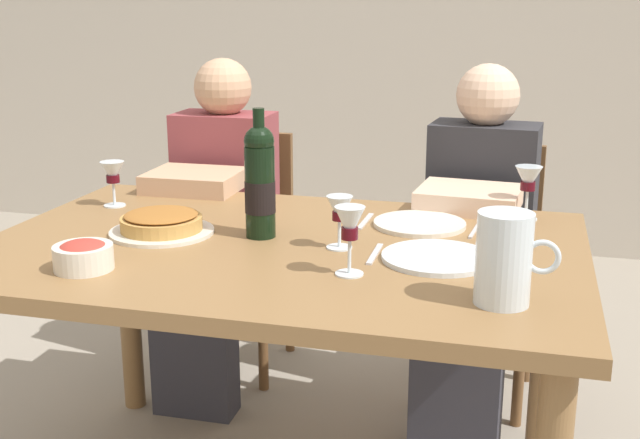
% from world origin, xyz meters
% --- Properties ---
extents(dining_table, '(1.50, 1.00, 0.76)m').
position_xyz_m(dining_table, '(0.00, 0.00, 0.67)').
color(dining_table, olive).
rests_on(dining_table, ground).
extents(wine_bottle, '(0.08, 0.08, 0.33)m').
position_xyz_m(wine_bottle, '(-0.07, 0.05, 0.90)').
color(wine_bottle, black).
rests_on(wine_bottle, dining_table).
extents(water_pitcher, '(0.17, 0.11, 0.19)m').
position_xyz_m(water_pitcher, '(0.55, -0.28, 0.84)').
color(water_pitcher, silver).
rests_on(water_pitcher, dining_table).
extents(baked_tart, '(0.27, 0.27, 0.06)m').
position_xyz_m(baked_tart, '(-0.33, 0.01, 0.79)').
color(baked_tart, silver).
rests_on(baked_tart, dining_table).
extents(salad_bowl, '(0.13, 0.13, 0.07)m').
position_xyz_m(salad_bowl, '(-0.37, -0.30, 0.79)').
color(salad_bowl, silver).
rests_on(salad_bowl, dining_table).
extents(wine_glass_left_diner, '(0.07, 0.07, 0.16)m').
position_xyz_m(wine_glass_left_diner, '(0.22, -0.19, 0.87)').
color(wine_glass_left_diner, silver).
rests_on(wine_glass_left_diner, dining_table).
extents(wine_glass_right_diner, '(0.07, 0.07, 0.13)m').
position_xyz_m(wine_glass_right_diner, '(0.15, 0.00, 0.85)').
color(wine_glass_right_diner, silver).
rests_on(wine_glass_right_diner, dining_table).
extents(wine_glass_centre, '(0.07, 0.07, 0.13)m').
position_xyz_m(wine_glass_centre, '(-0.59, 0.24, 0.86)').
color(wine_glass_centre, silver).
rests_on(wine_glass_centre, dining_table).
extents(wine_glass_spare, '(0.07, 0.07, 0.15)m').
position_xyz_m(wine_glass_spare, '(0.59, 0.39, 0.87)').
color(wine_glass_spare, silver).
rests_on(wine_glass_spare, dining_table).
extents(dinner_plate_left_setting, '(0.25, 0.25, 0.01)m').
position_xyz_m(dinner_plate_left_setting, '(0.31, 0.25, 0.77)').
color(dinner_plate_left_setting, silver).
rests_on(dinner_plate_left_setting, dining_table).
extents(dinner_plate_right_setting, '(0.26, 0.26, 0.01)m').
position_xyz_m(dinner_plate_right_setting, '(0.40, -0.03, 0.77)').
color(dinner_plate_right_setting, silver).
rests_on(dinner_plate_right_setting, dining_table).
extents(fork_left_setting, '(0.02, 0.16, 0.00)m').
position_xyz_m(fork_left_setting, '(0.16, 0.25, 0.76)').
color(fork_left_setting, silver).
rests_on(fork_left_setting, dining_table).
extents(knife_left_setting, '(0.03, 0.18, 0.00)m').
position_xyz_m(knife_left_setting, '(0.46, 0.25, 0.76)').
color(knife_left_setting, silver).
rests_on(knife_left_setting, dining_table).
extents(knife_right_setting, '(0.03, 0.18, 0.00)m').
position_xyz_m(knife_right_setting, '(0.55, -0.03, 0.76)').
color(knife_right_setting, silver).
rests_on(knife_right_setting, dining_table).
extents(spoon_right_setting, '(0.02, 0.16, 0.00)m').
position_xyz_m(spoon_right_setting, '(0.25, -0.03, 0.76)').
color(spoon_right_setting, silver).
rests_on(spoon_right_setting, dining_table).
extents(chair_left, '(0.41, 0.41, 0.87)m').
position_xyz_m(chair_left, '(-0.45, 0.89, 0.50)').
color(chair_left, brown).
rests_on(chair_left, ground).
extents(diner_left, '(0.34, 0.50, 1.16)m').
position_xyz_m(diner_left, '(-0.45, 0.66, 0.62)').
color(diner_left, '#8E3D42').
rests_on(diner_left, ground).
extents(chair_right, '(0.43, 0.43, 0.87)m').
position_xyz_m(chair_right, '(0.46, 0.88, 0.50)').
color(chair_right, brown).
rests_on(chair_right, ground).
extents(diner_right, '(0.36, 0.52, 1.16)m').
position_xyz_m(diner_right, '(0.44, 0.64, 0.62)').
color(diner_right, '#2D2D33').
rests_on(diner_right, ground).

